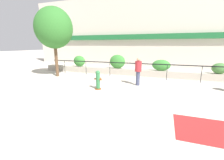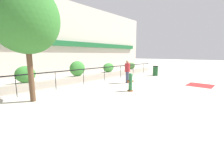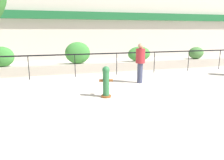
{
  "view_description": "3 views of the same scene",
  "coord_description": "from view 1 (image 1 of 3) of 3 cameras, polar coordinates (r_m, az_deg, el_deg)",
  "views": [
    {
      "loc": [
        1.95,
        -6.17,
        2.45
      ],
      "look_at": [
        -0.9,
        1.91,
        0.45
      ],
      "focal_mm": 24.0,
      "sensor_mm": 36.0,
      "label": 1
    },
    {
      "loc": [
        -8.77,
        -3.71,
        2.17
      ],
      "look_at": [
        -2.23,
        2.08,
        0.67
      ],
      "focal_mm": 24.0,
      "sensor_mm": 36.0,
      "label": 2
    },
    {
      "loc": [
        -3.3,
        -5.79,
        2.26
      ],
      "look_at": [
        -1.18,
        1.64,
        0.5
      ],
      "focal_mm": 35.0,
      "sensor_mm": 36.0,
      "label": 3
    }
  ],
  "objects": [
    {
      "name": "street_tree",
      "position": [
        12.73,
        -21.33,
        17.91
      ],
      "size": [
        2.91,
        2.62,
        5.24
      ],
      "color": "brown",
      "rests_on": "ground"
    },
    {
      "name": "tactile_warning_pad",
      "position": [
        5.41,
        31.45,
        -15.79
      ],
      "size": [
        1.6,
        1.6,
        0.01
      ],
      "primitive_type": "cube",
      "color": "#B22323",
      "rests_on": "ground"
    },
    {
      "name": "planter_wall_low",
      "position": [
        12.52,
        10.19,
        2.83
      ],
      "size": [
        18.0,
        0.7,
        0.5
      ],
      "primitive_type": "cube",
      "color": "#ADA393",
      "rests_on": "ground"
    },
    {
      "name": "hedge_bush_1",
      "position": [
        12.83,
        2.08,
        7.03
      ],
      "size": [
        1.34,
        0.7,
        1.16
      ],
      "primitive_type": "ellipsoid",
      "color": "#387F33",
      "rests_on": "planter_wall_low"
    },
    {
      "name": "fence_railing_segment",
      "position": [
        11.33,
        9.42,
        5.72
      ],
      "size": [
        15.0,
        0.05,
        1.15
      ],
      "color": "black",
      "rests_on": "ground"
    },
    {
      "name": "building_facade",
      "position": [
        18.33,
        13.94,
        17.6
      ],
      "size": [
        30.0,
        1.36,
        8.0
      ],
      "color": "beige",
      "rests_on": "ground"
    },
    {
      "name": "pedestrian",
      "position": [
        9.31,
        9.94,
        3.92
      ],
      "size": [
        0.51,
        0.51,
        1.73
      ],
      "color": "#383D56",
      "rests_on": "ground"
    },
    {
      "name": "ground_plane",
      "position": [
        6.92,
        1.79,
        -7.59
      ],
      "size": [
        120.0,
        120.0,
        0.0
      ],
      "primitive_type": "plane",
      "color": "beige"
    },
    {
      "name": "hedge_bush_3",
      "position": [
        12.8,
        35.8,
        3.6
      ],
      "size": [
        1.0,
        0.7,
        0.75
      ],
      "primitive_type": "ellipsoid",
      "color": "#427538",
      "rests_on": "planter_wall_low"
    },
    {
      "name": "hedge_bush_0",
      "position": [
        14.39,
        -12.32,
        7.07
      ],
      "size": [
        1.15,
        0.64,
        0.99
      ],
      "primitive_type": "ellipsoid",
      "color": "#387F33",
      "rests_on": "planter_wall_low"
    },
    {
      "name": "fire_hydrant",
      "position": [
        8.41,
        -5.36,
        0.06
      ],
      "size": [
        0.48,
        0.46,
        1.08
      ],
      "color": "brown",
      "rests_on": "ground"
    },
    {
      "name": "hedge_bush_2",
      "position": [
        12.27,
        18.24,
        5.37
      ],
      "size": [
        1.38,
        0.57,
        0.85
      ],
      "primitive_type": "ellipsoid",
      "color": "#387F33",
      "rests_on": "planter_wall_low"
    }
  ]
}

